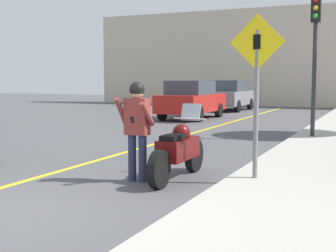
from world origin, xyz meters
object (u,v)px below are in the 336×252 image
object	(u,v)px
person_biker	(137,121)
parked_car_red	(191,99)
motorcycle	(178,151)
crossing_sign	(257,80)
traffic_light	(315,39)
parked_car_grey	(229,95)

from	to	relation	value
person_biker	parked_car_red	world-z (taller)	person_biker
motorcycle	crossing_sign	xyz separation A→B (m)	(1.31, 0.20, 1.22)
traffic_light	person_biker	bearing A→B (deg)	-105.79
motorcycle	parked_car_red	size ratio (longest dim) A/B	0.51
motorcycle	parked_car_grey	bearing A→B (deg)	104.31
parked_car_grey	traffic_light	bearing A→B (deg)	-62.14
traffic_light	parked_car_red	distance (m)	8.11
person_biker	parked_car_grey	distance (m)	18.64
person_biker	crossing_sign	bearing A→B (deg)	19.32
person_biker	parked_car_red	xyz separation A→B (m)	(-3.87, 12.24, -0.19)
crossing_sign	motorcycle	bearing A→B (deg)	-171.26
parked_car_grey	motorcycle	bearing A→B (deg)	-75.69
person_biker	motorcycle	bearing A→B (deg)	38.76
traffic_light	parked_car_red	bearing A→B (deg)	138.04
motorcycle	person_biker	size ratio (longest dim) A/B	1.27
motorcycle	person_biker	xyz separation A→B (m)	(-0.57, -0.46, 0.54)
person_biker	parked_car_grey	size ratio (longest dim) A/B	0.41
motorcycle	parked_car_red	distance (m)	12.59
parked_car_red	parked_car_grey	xyz separation A→B (m)	(-0.09, 5.98, 0.00)
parked_car_grey	crossing_sign	bearing A→B (deg)	-71.61
parked_car_red	person_biker	bearing A→B (deg)	-72.45
motorcycle	crossing_sign	size ratio (longest dim) A/B	0.80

